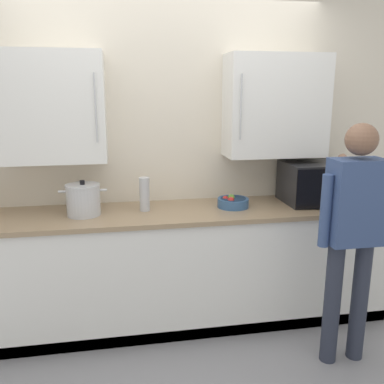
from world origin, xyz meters
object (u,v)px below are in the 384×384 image
Objects in this scene: fruit_bowl at (233,202)px; stock_pot at (83,200)px; microwave_oven at (315,183)px; thermos_flask at (145,194)px; person_figure at (352,225)px.

stock_pot reaches higher than fruit_bowl.
fruit_bowl is (-0.69, -0.03, -0.12)m from microwave_oven.
microwave_oven is at bearing 1.28° from stock_pot.
fruit_bowl is 0.95× the size of thermos_flask.
microwave_oven is 2.09× the size of thermos_flask.
person_figure is at bearing -49.22° from fruit_bowl.
microwave_oven is at bearing 83.17° from person_figure.
microwave_oven reaches higher than fruit_bowl.
fruit_bowl is 0.71× the size of stock_pot.
thermos_flask is 0.16× the size of person_figure.
stock_pot is 1.33× the size of thermos_flask.
microwave_oven is 0.70m from fruit_bowl.
stock_pot is at bearing -175.22° from thermos_flask.
stock_pot is 0.45m from thermos_flask.
microwave_oven reaches higher than stock_pot.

